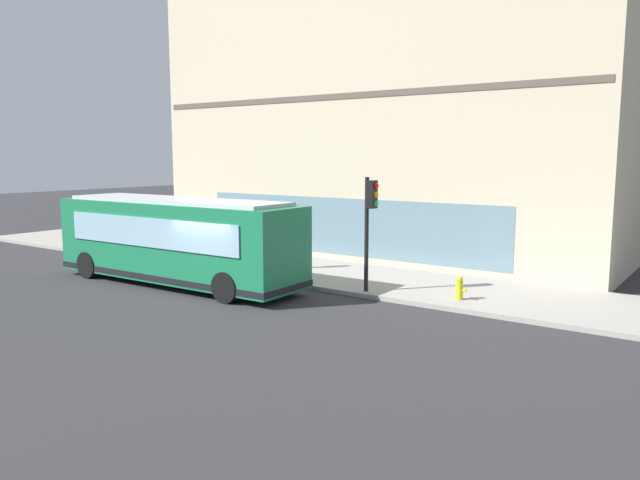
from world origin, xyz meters
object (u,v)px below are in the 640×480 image
object	(u,v)px
pedestrian_near_building_entrance	(301,244)
pedestrian_walking_along_curb	(245,237)
pedestrian_near_hydrant	(189,233)
traffic_light_near_corner	(370,212)
pedestrian_by_light_pole	(262,244)
city_bus_nearside	(177,241)
fire_hydrant	(460,288)

from	to	relation	value
pedestrian_near_building_entrance	pedestrian_walking_along_curb	distance (m)	2.82
pedestrian_near_building_entrance	pedestrian_near_hydrant	distance (m)	5.96
traffic_light_near_corner	pedestrian_by_light_pole	distance (m)	5.91
city_bus_nearside	pedestrian_near_building_entrance	size ratio (longest dim) A/B	5.92
pedestrian_walking_along_curb	pedestrian_by_light_pole	bearing A→B (deg)	-114.92
fire_hydrant	pedestrian_by_light_pole	world-z (taller)	pedestrian_by_light_pole
city_bus_nearside	pedestrian_near_hydrant	xyz separation A→B (m)	(4.01, 3.72, -0.39)
pedestrian_near_building_entrance	pedestrian_by_light_pole	bearing A→B (deg)	127.93
city_bus_nearside	pedestrian_near_building_entrance	bearing A→B (deg)	-26.89
pedestrian_by_light_pole	traffic_light_near_corner	bearing A→B (deg)	-101.42
city_bus_nearside	pedestrian_near_hydrant	bearing A→B (deg)	42.83
pedestrian_near_building_entrance	pedestrian_walking_along_curb	size ratio (longest dim) A/B	0.94
traffic_light_near_corner	pedestrian_near_hydrant	world-z (taller)	traffic_light_near_corner
pedestrian_near_building_entrance	pedestrian_near_hydrant	xyz separation A→B (m)	(-0.40, 5.95, 0.03)
city_bus_nearside	pedestrian_near_hydrant	distance (m)	5.48
pedestrian_by_light_pole	pedestrian_near_hydrant	size ratio (longest dim) A/B	0.98
pedestrian_by_light_pole	city_bus_nearside	bearing A→B (deg)	163.51
pedestrian_by_light_pole	pedestrian_near_hydrant	distance (m)	4.77
traffic_light_near_corner	pedestrian_walking_along_curb	world-z (taller)	traffic_light_near_corner
city_bus_nearside	fire_hydrant	xyz separation A→B (m)	(2.99, -9.45, -1.04)
fire_hydrant	pedestrian_near_hydrant	distance (m)	13.22
fire_hydrant	pedestrian_near_hydrant	xyz separation A→B (m)	(1.01, 13.16, 0.65)
city_bus_nearside	pedestrian_by_light_pole	bearing A→B (deg)	-16.49
traffic_light_near_corner	pedestrian_by_light_pole	xyz separation A→B (m)	(1.12, 5.57, -1.62)
pedestrian_near_building_entrance	city_bus_nearside	bearing A→B (deg)	153.11
pedestrian_walking_along_curb	city_bus_nearside	bearing A→B (deg)	-172.24
city_bus_nearside	pedestrian_by_light_pole	xyz separation A→B (m)	(3.47, -1.03, -0.42)
city_bus_nearside	pedestrian_near_building_entrance	xyz separation A→B (m)	(4.41, -2.24, -0.42)
fire_hydrant	pedestrian_walking_along_curb	bearing A→B (deg)	83.08
city_bus_nearside	pedestrian_by_light_pole	distance (m)	3.64
fire_hydrant	pedestrian_near_hydrant	bearing A→B (deg)	85.59
pedestrian_by_light_pole	pedestrian_near_hydrant	xyz separation A→B (m)	(0.54, 4.74, 0.02)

